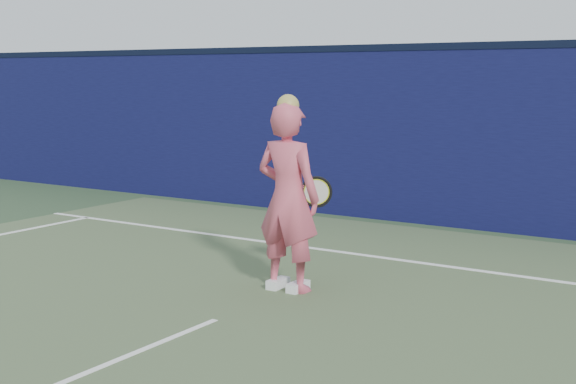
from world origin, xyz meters
The scene contains 6 objects.
ground centered at (0.00, 0.00, 0.00)m, with size 80.00×80.00×0.00m, color #2C442A.
backstop_wall centered at (0.00, 6.50, 1.25)m, with size 24.00×0.40×2.50m, color #0C0D36.
wall_cap centered at (0.00, 6.50, 2.55)m, with size 24.00×0.42×0.10m, color black.
player centered at (-0.02, 2.22, 0.95)m, with size 0.69×0.45×1.97m.
racket centered at (-0.01, 2.70, 0.94)m, with size 0.61×0.22×0.33m.
court_lines centered at (0.00, -0.33, 0.01)m, with size 11.00×12.04×0.01m.
Camera 1 is at (4.25, -4.39, 2.15)m, focal length 50.00 mm.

